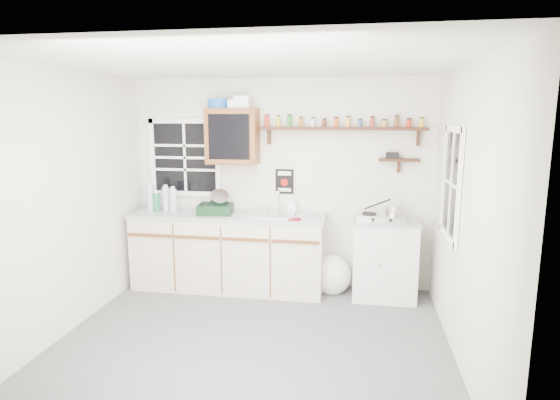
{
  "coord_description": "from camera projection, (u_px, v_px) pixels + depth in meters",
  "views": [
    {
      "loc": [
        0.92,
        -3.93,
        2.09
      ],
      "look_at": [
        0.17,
        0.55,
        1.25
      ],
      "focal_mm": 30.0,
      "sensor_mm": 36.0,
      "label": 1
    }
  ],
  "objects": [
    {
      "name": "warning_sign",
      "position": [
        284.0,
        182.0,
        5.64
      ],
      "size": [
        0.22,
        0.02,
        0.3
      ],
      "color": "black",
      "rests_on": "wall_back"
    },
    {
      "name": "upper_cabinet",
      "position": [
        232.0,
        136.0,
        5.5
      ],
      "size": [
        0.6,
        0.32,
        0.65
      ],
      "color": "brown",
      "rests_on": "wall_back"
    },
    {
      "name": "main_cabinet",
      "position": [
        229.0,
        251.0,
        5.62
      ],
      "size": [
        2.31,
        0.63,
        0.92
      ],
      "color": "beige",
      "rests_on": "floor"
    },
    {
      "name": "room",
      "position": [
        251.0,
        210.0,
        4.12
      ],
      "size": [
        3.64,
        3.24,
        2.54
      ],
      "color": "#505052",
      "rests_on": "ground"
    },
    {
      "name": "secondary_shelf",
      "position": [
        397.0,
        159.0,
        5.31
      ],
      "size": [
        0.45,
        0.16,
        0.24
      ],
      "color": "black",
      "rests_on": "wall_back"
    },
    {
      "name": "rag",
      "position": [
        295.0,
        219.0,
        5.2
      ],
      "size": [
        0.14,
        0.13,
        0.02
      ],
      "primitive_type": "cube",
      "rotation": [
        0.0,
        0.0,
        -0.24
      ],
      "color": "maroon",
      "rests_on": "main_cabinet"
    },
    {
      "name": "window_back",
      "position": [
        185.0,
        158.0,
        5.79
      ],
      "size": [
        0.93,
        0.03,
        0.98
      ],
      "color": "black",
      "rests_on": "wall_back"
    },
    {
      "name": "saucepan",
      "position": [
        393.0,
        210.0,
        5.21
      ],
      "size": [
        0.41,
        0.28,
        0.19
      ],
      "rotation": [
        0.0,
        0.0,
        -0.6
      ],
      "color": "#B8B7BC",
      "rests_on": "hotplate"
    },
    {
      "name": "window_right",
      "position": [
        452.0,
        184.0,
        4.32
      ],
      "size": [
        0.03,
        0.78,
        1.08
      ],
      "color": "black",
      "rests_on": "wall_back"
    },
    {
      "name": "sink",
      "position": [
        272.0,
        214.0,
        5.45
      ],
      "size": [
        0.52,
        0.44,
        0.29
      ],
      "color": "#B8B7BC",
      "rests_on": "main_cabinet"
    },
    {
      "name": "right_cabinet",
      "position": [
        384.0,
        259.0,
        5.34
      ],
      "size": [
        0.73,
        0.57,
        0.91
      ],
      "color": "silver",
      "rests_on": "floor"
    },
    {
      "name": "upper_cabinet_clutter",
      "position": [
        228.0,
        103.0,
        5.44
      ],
      "size": [
        0.5,
        0.24,
        0.14
      ],
      "color": "#1B56B3",
      "rests_on": "upper_cabinet"
    },
    {
      "name": "trash_bag",
      "position": [
        332.0,
        275.0,
        5.52
      ],
      "size": [
        0.44,
        0.4,
        0.5
      ],
      "color": "silver",
      "rests_on": "floor"
    },
    {
      "name": "dish_rack",
      "position": [
        217.0,
        206.0,
        5.51
      ],
      "size": [
        0.42,
        0.34,
        0.3
      ],
      "rotation": [
        0.0,
        0.0,
        0.11
      ],
      "color": "black",
      "rests_on": "main_cabinet"
    },
    {
      "name": "water_bottles",
      "position": [
        161.0,
        199.0,
        5.67
      ],
      "size": [
        0.38,
        0.13,
        0.35
      ],
      "color": "#A7B9C4",
      "rests_on": "main_cabinet"
    },
    {
      "name": "spice_shelf",
      "position": [
        341.0,
        127.0,
        5.34
      ],
      "size": [
        1.91,
        0.18,
        0.35
      ],
      "color": "black",
      "rests_on": "wall_back"
    },
    {
      "name": "soap_bottle",
      "position": [
        293.0,
        204.0,
        5.59
      ],
      "size": [
        0.11,
        0.11,
        0.21
      ],
      "primitive_type": "imported",
      "rotation": [
        0.0,
        0.0,
        -0.21
      ],
      "color": "white",
      "rests_on": "main_cabinet"
    },
    {
      "name": "hotplate",
      "position": [
        381.0,
        217.0,
        5.24
      ],
      "size": [
        0.55,
        0.32,
        0.08
      ],
      "rotation": [
        0.0,
        0.0,
        -0.07
      ],
      "color": "#B8B7BC",
      "rests_on": "right_cabinet"
    }
  ]
}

